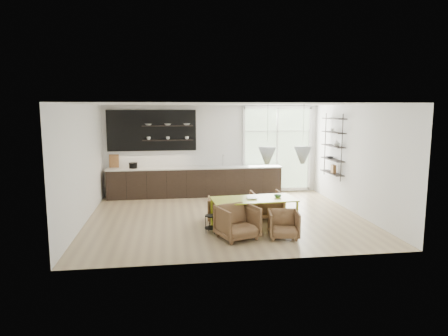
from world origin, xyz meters
TOP-DOWN VIEW (x-y plane):
  - room at (0.58, 1.10)m, footprint 7.02×6.01m
  - kitchen_run at (-0.70, 2.69)m, footprint 5.54×0.69m
  - right_shelving at (3.36, 1.17)m, footprint 0.26×1.22m
  - dining_table at (0.51, -1.00)m, footprint 2.00×1.01m
  - armchair_back_left at (-0.17, -0.31)m, footprint 0.73×0.74m
  - armchair_back_right at (1.03, -0.19)m, footprint 0.75×0.77m
  - armchair_front_left at (0.01, -1.72)m, footprint 1.01×1.02m
  - armchair_front_right at (1.01, -1.80)m, footprint 0.73×0.75m
  - wire_stool at (-0.50, -1.23)m, footprint 0.32×0.32m
  - table_book at (0.36, -0.96)m, footprint 0.28×0.35m
  - table_bowl at (1.11, -0.94)m, footprint 0.19×0.19m

SIDE VIEW (x-z plane):
  - wire_stool at x=-0.50m, z-range 0.06..0.46m
  - armchair_front_right at x=1.01m, z-range 0.00..0.60m
  - armchair_back_left at x=-0.17m, z-range 0.00..0.61m
  - armchair_back_right at x=1.03m, z-range 0.00..0.70m
  - armchair_front_left at x=0.01m, z-range 0.00..0.73m
  - kitchen_run at x=-0.70m, z-range -0.78..1.97m
  - dining_table at x=0.51m, z-range 0.31..1.02m
  - table_book at x=0.36m, z-range 0.71..0.74m
  - table_bowl at x=1.11m, z-range 0.71..0.77m
  - room at x=0.58m, z-range 0.00..2.92m
  - right_shelving at x=3.36m, z-range 0.70..2.60m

